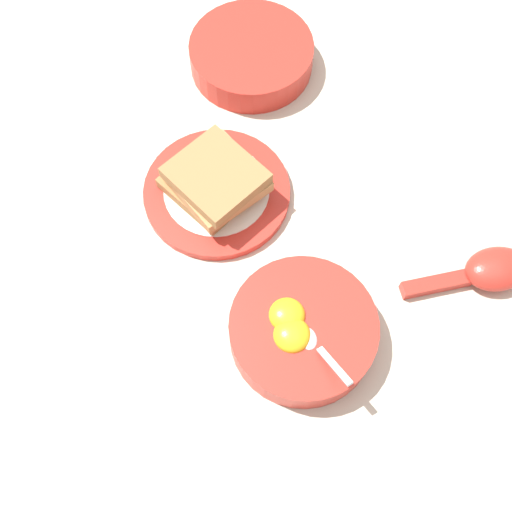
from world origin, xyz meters
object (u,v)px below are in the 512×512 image
at_px(egg_bowl, 300,331).
at_px(congee_bowl, 251,54).
at_px(soup_spoon, 489,271).
at_px(toast_plate, 217,192).
at_px(toast_sandwich, 214,180).

xyz_separation_m(egg_bowl, congee_bowl, (-0.40, 0.03, -0.00)).
bearing_deg(egg_bowl, soup_spoon, 95.82).
distance_m(egg_bowl, toast_plate, 0.21).
bearing_deg(soup_spoon, toast_plate, -122.08).
xyz_separation_m(egg_bowl, soup_spoon, (-0.02, 0.23, -0.01)).
height_order(toast_plate, toast_sandwich, toast_sandwich).
relative_size(toast_plate, congee_bowl, 1.08).
relative_size(toast_sandwich, soup_spoon, 0.94).
height_order(egg_bowl, soup_spoon, egg_bowl).
bearing_deg(toast_plate, congee_bowl, 155.63).
relative_size(toast_plate, soup_spoon, 1.21).
bearing_deg(soup_spoon, toast_sandwich, -121.74).
bearing_deg(toast_plate, soup_spoon, 57.92).
xyz_separation_m(toast_sandwich, congee_bowl, (-0.20, 0.09, -0.02)).
bearing_deg(toast_plate, egg_bowl, 14.78).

